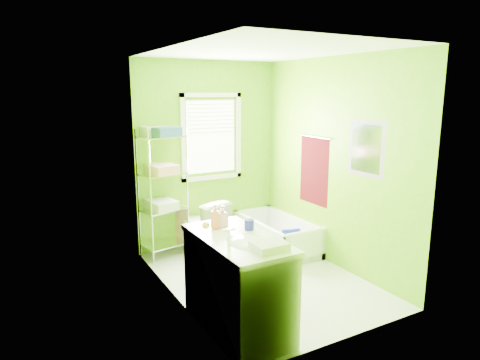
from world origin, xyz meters
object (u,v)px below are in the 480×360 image
bathtub (278,239)px  wire_shelf_unit (163,178)px  toilet (202,226)px  vanity (238,281)px

bathtub → wire_shelf_unit: bearing=159.6°
bathtub → wire_shelf_unit: (-1.46, 0.54, 0.92)m
toilet → wire_shelf_unit: bearing=-37.9°
bathtub → vanity: (-1.49, -1.54, 0.33)m
bathtub → wire_shelf_unit: size_ratio=0.80×
toilet → wire_shelf_unit: wire_shelf_unit is taller
toilet → wire_shelf_unit: 0.84m
toilet → wire_shelf_unit: size_ratio=0.44×
vanity → wire_shelf_unit: bearing=89.4°
toilet → bathtub: bearing=146.0°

